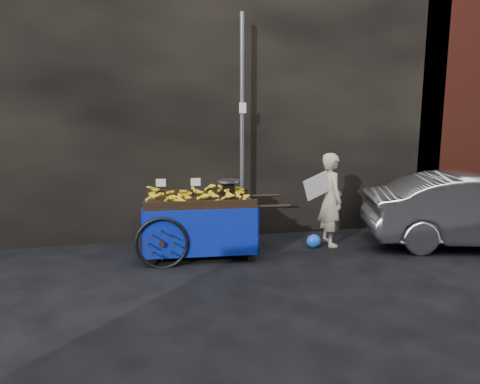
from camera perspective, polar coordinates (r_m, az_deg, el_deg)
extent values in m
plane|color=black|center=(7.39, 0.14, -8.77)|extent=(80.00, 80.00, 0.00)
cube|color=black|center=(9.43, -9.37, 10.72)|extent=(11.00, 2.00, 5.00)
cube|color=#591E14|center=(11.73, 24.78, 9.84)|extent=(3.00, 2.00, 5.00)
cylinder|color=slate|center=(8.32, 0.25, 7.47)|extent=(0.08, 0.08, 4.00)
cube|color=white|center=(8.26, 0.33, 10.22)|extent=(0.12, 0.02, 0.18)
cube|color=black|center=(7.67, -5.02, -1.29)|extent=(1.83, 1.22, 0.07)
cube|color=black|center=(8.17, -5.22, -0.03)|extent=(1.75, 0.17, 0.11)
cube|color=black|center=(7.16, -4.81, -1.52)|extent=(1.75, 0.17, 0.11)
cube|color=black|center=(7.43, 1.16, -5.12)|extent=(0.06, 0.06, 0.88)
cube|color=black|center=(8.27, 0.20, -3.50)|extent=(0.06, 0.06, 0.88)
cylinder|color=black|center=(7.40, 4.12, -1.72)|extent=(0.55, 0.08, 0.04)
cylinder|color=black|center=(8.24, 2.84, -0.45)|extent=(0.55, 0.08, 0.04)
torus|color=black|center=(7.22, -9.52, -6.20)|extent=(0.82, 0.12, 0.82)
torus|color=black|center=(8.36, -9.32, -3.89)|extent=(0.82, 0.12, 0.82)
cylinder|color=black|center=(7.78, -9.41, -4.96)|extent=(0.15, 1.23, 0.05)
cube|color=#070B83|center=(7.22, -4.73, -5.09)|extent=(1.80, 0.15, 0.75)
cube|color=#070B83|center=(8.30, -5.18, -3.03)|extent=(1.80, 0.15, 0.75)
cube|color=#070B83|center=(7.77, -11.55, -4.15)|extent=(0.11, 1.14, 0.75)
cube|color=#070B83|center=(7.85, 1.53, -3.77)|extent=(0.11, 1.14, 0.75)
cube|color=black|center=(7.73, -1.41, 0.25)|extent=(0.21, 0.17, 0.18)
cylinder|color=silver|center=(7.71, -1.41, 1.37)|extent=(0.40, 0.40, 0.03)
cube|color=white|center=(7.48, -9.63, 1.12)|extent=(0.15, 0.02, 0.12)
cube|color=white|center=(7.49, -5.43, 1.23)|extent=(0.15, 0.02, 0.12)
imported|color=tan|center=(8.33, 10.99, -0.92)|extent=(0.41, 0.61, 1.64)
cube|color=silver|center=(8.02, 9.40, 0.76)|extent=(0.57, 0.17, 0.50)
ellipsoid|color=blue|center=(8.27, 8.98, -5.93)|extent=(0.26, 0.21, 0.24)
imported|color=#B9BAC0|center=(9.17, 27.10, -2.04)|extent=(4.05, 2.30, 1.26)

